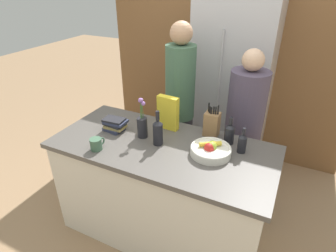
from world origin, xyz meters
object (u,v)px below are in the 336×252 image
object	(u,v)px
bottle_vinegar	(229,133)
flower_vase	(142,125)
book_stack	(115,124)
bottle_wine	(158,132)
knife_block	(212,124)
person_at_sink	(180,101)
cereal_box	(168,113)
fruit_bowl	(211,150)
person_in_blue	(244,125)
bottle_oil	(242,143)
refrigerator	(232,86)
coffee_mug	(96,144)

from	to	relation	value
bottle_vinegar	flower_vase	bearing A→B (deg)	-162.33
book_stack	bottle_wine	distance (m)	0.44
knife_block	person_at_sink	size ratio (longest dim) A/B	0.16
cereal_box	bottle_vinegar	size ratio (longest dim) A/B	1.28
fruit_bowl	person_in_blue	size ratio (longest dim) A/B	0.19
person_at_sink	bottle_oil	bearing A→B (deg)	-19.27
bottle_wine	refrigerator	bearing A→B (deg)	79.52
refrigerator	book_stack	bearing A→B (deg)	-118.19
cereal_box	bottle_oil	size ratio (longest dim) A/B	1.43
refrigerator	knife_block	size ratio (longest dim) A/B	7.21
knife_block	coffee_mug	distance (m)	0.94
refrigerator	coffee_mug	world-z (taller)	refrigerator
bottle_vinegar	person_in_blue	bearing A→B (deg)	85.42
flower_vase	bottle_vinegar	world-z (taller)	flower_vase
flower_vase	book_stack	distance (m)	0.28
fruit_bowl	knife_block	size ratio (longest dim) A/B	1.09
refrigerator	knife_block	world-z (taller)	refrigerator
cereal_box	bottle_oil	bearing A→B (deg)	-7.80
person_at_sink	coffee_mug	bearing A→B (deg)	-92.02
flower_vase	fruit_bowl	bearing A→B (deg)	0.10
refrigerator	flower_vase	world-z (taller)	refrigerator
flower_vase	bottle_oil	xyz separation A→B (m)	(0.79, 0.13, -0.03)
knife_block	book_stack	world-z (taller)	knife_block
person_in_blue	flower_vase	bearing A→B (deg)	-125.28
refrigerator	bottle_oil	distance (m)	1.19
knife_block	book_stack	size ratio (longest dim) A/B	1.42
flower_vase	person_at_sink	world-z (taller)	person_at_sink
book_stack	bottle_wine	bearing A→B (deg)	-4.88
coffee_mug	person_in_blue	size ratio (longest dim) A/B	0.08
bottle_wine	knife_block	bearing A→B (deg)	44.14
bottle_vinegar	bottle_wine	size ratio (longest dim) A/B	0.80
refrigerator	fruit_bowl	size ratio (longest dim) A/B	6.61
bottle_wine	coffee_mug	bearing A→B (deg)	-144.99
knife_block	bottle_vinegar	bearing A→B (deg)	-20.83
cereal_box	coffee_mug	size ratio (longest dim) A/B	2.33
cereal_box	person_at_sink	world-z (taller)	person_at_sink
refrigerator	person_at_sink	world-z (taller)	refrigerator
knife_block	flower_vase	xyz separation A→B (m)	(-0.50, -0.28, 0.01)
coffee_mug	cereal_box	bearing A→B (deg)	57.52
refrigerator	person_at_sink	size ratio (longest dim) A/B	1.14
person_in_blue	cereal_box	bearing A→B (deg)	-132.07
book_stack	bottle_oil	xyz separation A→B (m)	(1.06, 0.14, 0.03)
fruit_bowl	knife_block	world-z (taller)	knife_block
book_stack	person_at_sink	xyz separation A→B (m)	(0.33, 0.63, 0.03)
person_in_blue	coffee_mug	bearing A→B (deg)	-121.35
refrigerator	cereal_box	bearing A→B (deg)	-105.38
person_at_sink	flower_vase	bearing A→B (deg)	-80.89
refrigerator	knife_block	bearing A→B (deg)	-84.66
knife_block	person_in_blue	distance (m)	0.43
knife_block	fruit_bowl	bearing A→B (deg)	-72.42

